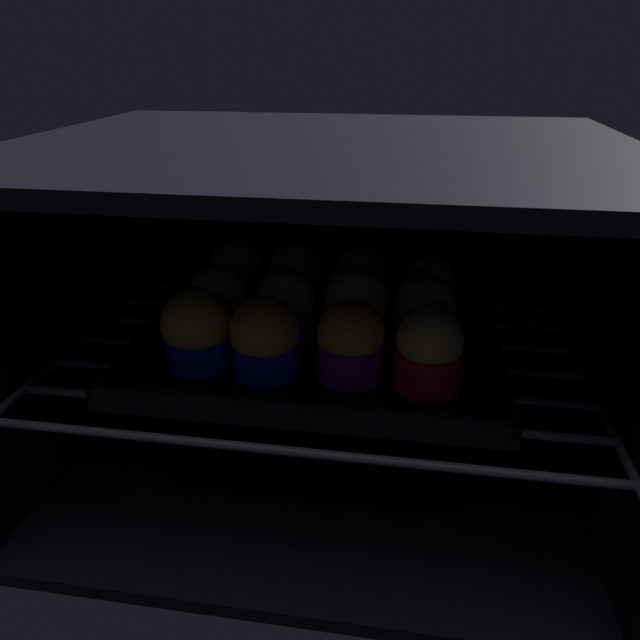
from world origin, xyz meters
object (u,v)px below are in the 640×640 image
muffin_row0_col0 (197,330)px  muffin_row0_col2 (351,343)px  muffin_row1_col1 (286,307)px  muffin_row1_col3 (424,313)px  muffin_row1_col0 (218,302)px  muffin_row2_col0 (238,275)px  muffin_row2_col3 (428,290)px  baking_tray (320,343)px  muffin_row2_col1 (297,278)px  muffin_row0_col1 (265,339)px  muffin_row0_col3 (429,350)px  muffin_row1_col2 (356,308)px  muffin_row2_col2 (362,282)px

muffin_row0_col0 → muffin_row0_col2: bearing=-0.1°
muffin_row1_col1 → muffin_row1_col3: muffin_row1_col3 is taller
muffin_row1_col1 → muffin_row1_col0: bearing=178.4°
muffin_row2_col0 → muffin_row2_col3: size_ratio=1.05×
muffin_row1_col3 → baking_tray: bearing=-178.4°
baking_tray → muffin_row1_col1: (-3.59, -0.23, 4.13)cm
muffin_row1_col1 → muffin_row2_col3: (14.75, 7.33, -0.15)cm
baking_tray → muffin_row2_col1: size_ratio=4.47×
muffin_row0_col1 → muffin_row1_col0: (-7.00, 7.67, -0.04)cm
muffin_row2_col1 → muffin_row1_col1: bearing=-87.7°
muffin_row0_col2 → muffin_row0_col3: muffin_row0_col3 is taller
muffin_row0_col3 → muffin_row2_col3: muffin_row0_col3 is taller
muffin_row1_col2 → muffin_row2_col1: 10.51cm
muffin_row1_col3 → muffin_row2_col2: size_ratio=1.00×
muffin_row1_col0 → muffin_row2_col3: 23.28cm
baking_tray → muffin_row0_col0: muffin_row0_col0 is taller
muffin_row2_col2 → muffin_row1_col0: bearing=-152.0°
muffin_row1_col2 → muffin_row2_col3: 10.23cm
muffin_row1_col1 → muffin_row2_col1: size_ratio=0.92×
muffin_row2_col2 → muffin_row2_col3: (7.51, -0.68, -0.30)cm
baking_tray → muffin_row2_col2: 9.60cm
muffin_row1_col0 → muffin_row2_col2: 16.61cm
muffin_row1_col2 → muffin_row2_col0: 16.55cm
muffin_row0_col0 → muffin_row1_col1: bearing=43.5°
muffin_row0_col2 → muffin_row2_col1: bearing=118.6°
muffin_row1_col2 → muffin_row2_col0: bearing=152.9°
muffin_row0_col1 → muffin_row1_col1: same height
muffin_row1_col1 → muffin_row2_col2: muffin_row2_col2 is taller
baking_tray → muffin_row2_col0: (-11.00, 7.61, 4.33)cm
muffin_row0_col0 → muffin_row2_col1: bearing=64.3°
muffin_row0_col1 → muffin_row1_col1: size_ratio=1.00×
baking_tray → muffin_row1_col0: bearing=-179.8°
muffin_row1_col0 → muffin_row1_col1: (7.41, -0.20, 0.07)cm
baking_tray → muffin_row0_col2: bearing=-60.8°
muffin_row1_col1 → muffin_row1_col2: 7.33cm
muffin_row0_col0 → muffin_row0_col2: size_ratio=1.06×
muffin_row0_col3 → muffin_row2_col1: muffin_row2_col1 is taller
muffin_row2_col3 → muffin_row0_col3: bearing=-90.1°
muffin_row0_col1 → muffin_row2_col1: size_ratio=0.93×
muffin_row0_col1 → muffin_row0_col2: size_ratio=1.01×
muffin_row0_col1 → muffin_row1_col0: size_ratio=1.03×
muffin_row1_col1 → baking_tray: bearing=3.7°
muffin_row1_col0 → muffin_row1_col1: muffin_row1_col1 is taller
baking_tray → muffin_row2_col3: muffin_row2_col3 is taller
baking_tray → muffin_row1_col3: bearing=1.6°
muffin_row0_col3 → muffin_row2_col3: bearing=89.9°
baking_tray → muffin_row0_col2: size_ratio=4.88×
muffin_row0_col1 → muffin_row1_col2: (7.73, 7.78, 0.27)cm
muffin_row2_col3 → muffin_row1_col3: bearing=-93.8°
muffin_row0_col2 → muffin_row1_col2: muffin_row1_col2 is taller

